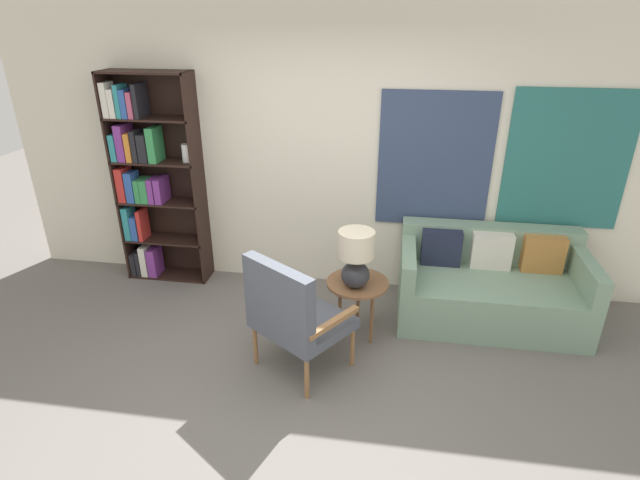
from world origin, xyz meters
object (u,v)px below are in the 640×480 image
at_px(couch, 489,286).
at_px(bookshelf, 148,178).
at_px(side_table, 357,288).
at_px(table_lamp, 356,256).
at_px(armchair, 291,312).

bearing_deg(couch, bookshelf, 175.18).
relative_size(bookshelf, side_table, 3.87).
distance_m(bookshelf, table_lamp, 2.35).
bearing_deg(couch, armchair, -146.45).
bearing_deg(armchair, side_table, 50.79).
bearing_deg(bookshelf, side_table, -20.29).
bearing_deg(armchair, bookshelf, 141.90).
xyz_separation_m(bookshelf, table_lamp, (2.16, -0.88, -0.26)).
xyz_separation_m(armchair, couch, (1.62, 1.07, -0.24)).
bearing_deg(bookshelf, table_lamp, -22.18).
height_order(bookshelf, couch, bookshelf).
xyz_separation_m(armchair, table_lamp, (0.43, 0.47, 0.26)).
height_order(bookshelf, side_table, bookshelf).
height_order(armchair, couch, armchair).
relative_size(couch, side_table, 2.99).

